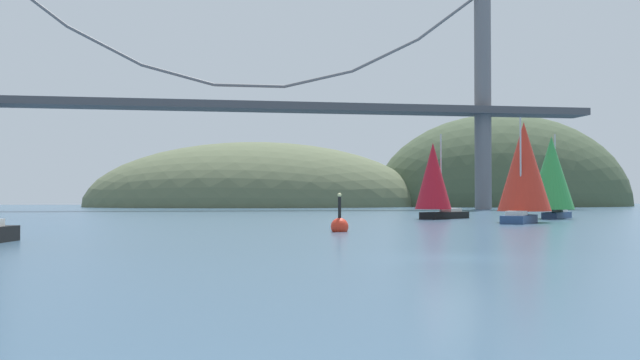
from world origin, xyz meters
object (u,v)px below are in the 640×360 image
(sailboat_crimson_sail, at_px, (434,179))
(sailboat_scarlet_sail, at_px, (524,169))
(channel_buoy, at_px, (340,226))
(sailboat_green_sail, at_px, (552,175))

(sailboat_crimson_sail, height_order, sailboat_scarlet_sail, sailboat_scarlet_sail)
(sailboat_crimson_sail, relative_size, channel_buoy, 3.12)
(sailboat_green_sail, bearing_deg, sailboat_scarlet_sail, -127.53)
(sailboat_green_sail, bearing_deg, channel_buoy, -138.42)
(sailboat_green_sail, distance_m, sailboat_crimson_sail, 11.67)
(sailboat_scarlet_sail, xyz_separation_m, channel_buoy, (-18.23, -13.13, -4.08))
(sailboat_scarlet_sail, bearing_deg, sailboat_green_sail, 52.47)
(sailboat_crimson_sail, distance_m, sailboat_scarlet_sail, 11.38)
(sailboat_green_sail, height_order, channel_buoy, sailboat_green_sail)
(sailboat_green_sail, relative_size, sailboat_scarlet_sail, 0.96)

